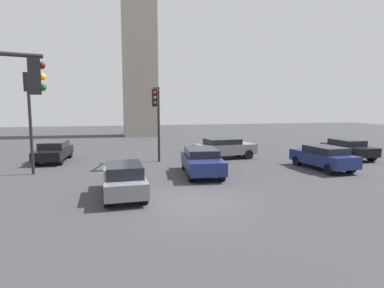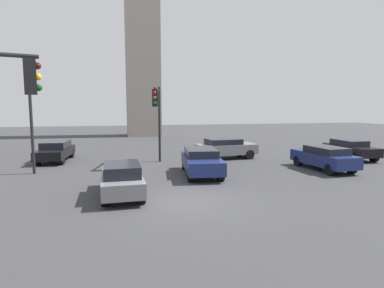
# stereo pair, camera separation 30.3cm
# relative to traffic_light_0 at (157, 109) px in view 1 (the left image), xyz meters

# --- Properties ---
(ground_plane) EXTENTS (102.73, 102.73, 0.00)m
(ground_plane) POSITION_rel_traffic_light_0_xyz_m (0.15, -8.01, -3.50)
(ground_plane) COLOR #38383A
(traffic_light_0) EXTENTS (0.80, 2.72, 4.94)m
(traffic_light_0) POSITION_rel_traffic_light_0_xyz_m (0.00, 0.00, 0.00)
(traffic_light_0) COLOR black
(traffic_light_0) RESTS_ON ground_plane
(traffic_light_1) EXTENTS (0.49, 0.44, 5.46)m
(traffic_light_1) POSITION_rel_traffic_light_0_xyz_m (-6.95, -1.10, 0.29)
(traffic_light_1) COLOR black
(traffic_light_1) RESTS_ON ground_plane
(car_0) EXTENTS (1.71, 3.94, 1.37)m
(car_0) POSITION_rel_traffic_light_0_xyz_m (-2.28, -6.63, -2.79)
(car_0) COLOR slate
(car_0) RESTS_ON ground_plane
(car_2) EXTENTS (4.33, 2.22, 1.42)m
(car_2) POSITION_rel_traffic_light_0_xyz_m (4.95, 1.37, -2.73)
(car_2) COLOR slate
(car_2) RESTS_ON ground_plane
(car_3) EXTENTS (1.72, 4.05, 1.34)m
(car_3) POSITION_rel_traffic_light_0_xyz_m (13.50, -0.70, -2.77)
(car_3) COLOR black
(car_3) RESTS_ON ground_plane
(car_4) EXTENTS (1.96, 4.25, 1.38)m
(car_4) POSITION_rel_traffic_light_0_xyz_m (9.25, -3.72, -2.76)
(car_4) COLOR navy
(car_4) RESTS_ON ground_plane
(car_5) EXTENTS (2.02, 4.34, 1.34)m
(car_5) POSITION_rel_traffic_light_0_xyz_m (-6.59, 2.97, -2.79)
(car_5) COLOR black
(car_5) RESTS_ON ground_plane
(car_6) EXTENTS (2.29, 4.63, 1.42)m
(car_6) POSITION_rel_traffic_light_0_xyz_m (1.93, -3.41, -2.74)
(car_6) COLOR navy
(car_6) RESTS_ON ground_plane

